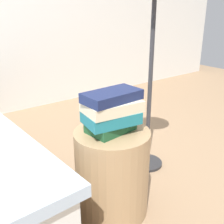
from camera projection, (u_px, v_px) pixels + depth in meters
name	position (u px, v px, depth m)	size (l,w,h in m)	color
ground_plane	(112.00, 208.00, 1.67)	(8.00, 8.00, 0.00)	#937556
side_table	(112.00, 172.00, 1.58)	(0.42, 0.42, 0.51)	tan
book_forest	(111.00, 126.00, 1.48)	(0.24, 0.16, 0.05)	#1E512D
book_teal	(111.00, 117.00, 1.45)	(0.27, 0.19, 0.06)	#1E727F
book_cream	(111.00, 106.00, 1.43)	(0.29, 0.19, 0.06)	beige
book_navy	(112.00, 96.00, 1.41)	(0.30, 0.16, 0.05)	#19234C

